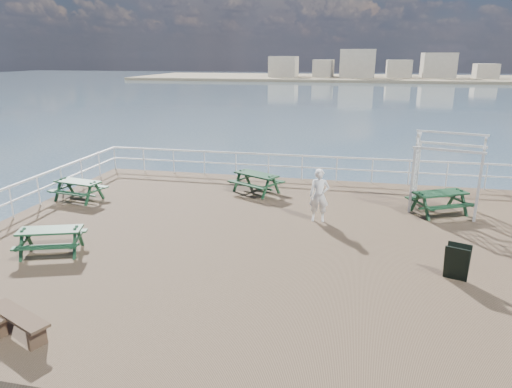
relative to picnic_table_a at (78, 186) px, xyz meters
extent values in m
cube|color=brown|center=(7.80, -2.20, -0.68)|extent=(18.00, 14.00, 0.30)
plane|color=#3A4F62|center=(7.80, 37.80, -2.53)|extent=(300.00, 300.00, 0.00)
cube|color=tan|center=(22.80, 132.80, -2.13)|extent=(160.00, 40.00, 0.80)
cube|color=beige|center=(-12.20, 129.80, 1.27)|extent=(8.00, 8.00, 6.00)
cube|color=beige|center=(-0.20, 129.80, 0.77)|extent=(6.00, 8.00, 5.00)
cube|color=beige|center=(9.80, 129.80, 2.27)|extent=(10.00, 8.00, 8.00)
cube|color=beige|center=(21.80, 129.80, 0.77)|extent=(7.00, 8.00, 5.00)
cube|color=beige|center=(32.80, 129.80, 1.77)|extent=(9.00, 8.00, 7.00)
cube|color=beige|center=(45.80, 129.80, 0.27)|extent=(6.00, 8.00, 4.00)
cylinder|color=brown|center=(0.30, 3.30, -1.88)|extent=(0.36, 0.36, 2.10)
cylinder|color=brown|center=(15.30, 3.30, -1.88)|extent=(0.36, 0.36, 2.10)
cube|color=white|center=(7.80, 4.65, 0.52)|extent=(17.70, 0.07, 0.07)
cube|color=white|center=(7.80, 4.65, 0.02)|extent=(17.70, 0.05, 0.05)
cylinder|color=white|center=(-1.05, 4.65, 0.02)|extent=(0.05, 0.05, 1.10)
cube|color=white|center=(-1.05, -2.20, 0.52)|extent=(0.07, 13.70, 0.07)
cube|color=white|center=(-1.05, -2.20, 0.02)|extent=(0.05, 13.70, 0.05)
cube|color=#163E22|center=(0.00, 0.00, 0.17)|extent=(1.79, 0.95, 0.06)
cube|color=#163E22|center=(0.10, 0.56, -0.10)|extent=(1.72, 0.53, 0.05)
cube|color=#163E22|center=(-0.10, -0.56, -0.10)|extent=(1.72, 0.53, 0.05)
cube|color=#163E22|center=(-0.70, 0.12, -0.12)|extent=(0.31, 1.36, 0.06)
cube|color=#163E22|center=(0.70, -0.12, -0.12)|extent=(0.31, 1.36, 0.06)
cube|color=#163E22|center=(-0.65, 0.40, -0.17)|extent=(0.16, 0.49, 0.83)
cube|color=#163E22|center=(-0.75, -0.15, -0.17)|extent=(0.16, 0.49, 0.83)
cube|color=#163E22|center=(0.75, 0.15, -0.17)|extent=(0.16, 0.49, 0.83)
cube|color=#163E22|center=(0.65, -0.40, -0.17)|extent=(0.16, 0.49, 0.83)
cube|color=#163E22|center=(0.00, 0.00, -0.29)|extent=(1.50, 0.34, 0.06)
cube|color=#163E22|center=(6.27, 2.34, 0.20)|extent=(1.90, 1.47, 0.06)
cube|color=#163E22|center=(6.55, 2.86, -0.08)|extent=(1.68, 1.08, 0.05)
cube|color=#163E22|center=(5.98, 1.81, -0.08)|extent=(1.68, 1.08, 0.05)
cube|color=#163E22|center=(5.61, 2.69, -0.10)|extent=(0.76, 1.30, 0.06)
cube|color=#163E22|center=(6.92, 1.98, -0.10)|extent=(0.76, 1.30, 0.06)
cube|color=#163E22|center=(5.76, 2.95, -0.15)|extent=(0.32, 0.49, 0.87)
cube|color=#163E22|center=(5.47, 2.43, -0.15)|extent=(0.32, 0.49, 0.87)
cube|color=#163E22|center=(7.06, 2.24, -0.15)|extent=(0.32, 0.49, 0.87)
cube|color=#163E22|center=(6.77, 1.72, -0.15)|extent=(0.32, 0.49, 0.87)
cube|color=#163E22|center=(6.27, 2.34, -0.28)|extent=(1.43, 0.83, 0.06)
cube|color=#163E22|center=(12.89, 1.19, 0.20)|extent=(1.90, 1.45, 0.06)
cube|color=#163E22|center=(12.61, 1.71, -0.08)|extent=(1.69, 1.05, 0.05)
cube|color=#163E22|center=(13.16, 0.66, -0.08)|extent=(1.69, 1.05, 0.05)
cube|color=#163E22|center=(12.23, 0.84, -0.10)|extent=(0.74, 1.31, 0.06)
cube|color=#163E22|center=(13.54, 1.53, -0.10)|extent=(0.74, 1.31, 0.06)
cube|color=#163E22|center=(12.09, 1.10, -0.15)|extent=(0.31, 0.49, 0.87)
cube|color=#163E22|center=(12.37, 0.57, -0.15)|extent=(0.31, 0.49, 0.87)
cube|color=#163E22|center=(13.40, 1.80, -0.15)|extent=(0.31, 0.49, 0.87)
cube|color=#163E22|center=(13.68, 1.27, -0.15)|extent=(0.31, 0.49, 0.87)
cube|color=#163E22|center=(12.89, 1.19, -0.28)|extent=(1.44, 0.81, 0.06)
cube|color=#163E22|center=(2.03, -4.47, 0.14)|extent=(1.75, 1.13, 0.05)
cube|color=#163E22|center=(1.85, -3.96, -0.12)|extent=(1.62, 0.74, 0.05)
cube|color=#163E22|center=(2.20, -4.99, -0.12)|extent=(1.62, 0.74, 0.05)
cube|color=#163E22|center=(1.38, -4.69, -0.14)|extent=(0.49, 1.27, 0.05)
cube|color=#163E22|center=(2.67, -4.25, -0.14)|extent=(0.49, 1.27, 0.05)
cube|color=#163E22|center=(1.30, -4.43, -0.18)|extent=(0.22, 0.47, 0.80)
cube|color=#163E22|center=(1.47, -4.95, -0.18)|extent=(0.22, 0.47, 0.80)
cube|color=#163E22|center=(2.58, -3.99, -0.18)|extent=(0.22, 0.47, 0.80)
cube|color=#163E22|center=(2.76, -4.51, -0.18)|extent=(0.22, 0.47, 0.80)
cube|color=#163E22|center=(2.03, -4.47, -0.30)|extent=(1.40, 0.54, 0.05)
cube|color=brown|center=(3.83, -8.00, -0.09)|extent=(1.64, 1.00, 0.06)
cube|color=brown|center=(3.27, -7.76, -0.33)|extent=(0.21, 0.35, 0.41)
cube|color=brown|center=(4.39, -8.24, -0.33)|extent=(0.21, 0.35, 0.41)
cube|color=white|center=(11.92, 1.14, 0.58)|extent=(0.10, 0.10, 2.22)
cube|color=white|center=(12.21, 2.22, 0.58)|extent=(0.10, 0.10, 2.22)
cube|color=white|center=(13.89, 0.61, 0.58)|extent=(0.10, 0.10, 2.22)
cube|color=white|center=(14.18, 1.69, 0.58)|extent=(0.10, 0.10, 2.22)
cube|color=white|center=(12.91, 0.88, 1.73)|extent=(2.17, 0.65, 0.07)
cube|color=white|center=(13.20, 1.95, 1.73)|extent=(2.17, 0.65, 0.07)
cube|color=white|center=(13.05, 1.41, 2.20)|extent=(2.17, 0.64, 0.06)
cube|color=black|center=(12.46, -3.87, -0.09)|extent=(0.59, 0.40, 0.90)
cube|color=black|center=(12.52, -3.70, -0.09)|extent=(0.59, 0.40, 0.90)
imported|color=white|center=(8.92, -0.39, 0.34)|extent=(0.66, 0.45, 1.73)
camera|label=1|loc=(9.87, -14.51, 4.67)|focal=32.00mm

